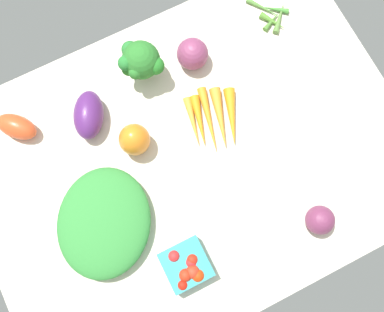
% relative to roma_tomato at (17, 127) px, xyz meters
% --- Properties ---
extents(tablecloth, '(1.04, 0.76, 0.02)m').
position_rel_roma_tomato_xyz_m(tablecloth, '(0.34, -0.25, -0.04)').
color(tablecloth, beige).
rests_on(tablecloth, ground).
extents(roma_tomato, '(0.11, 0.11, 0.06)m').
position_rel_roma_tomato_xyz_m(roma_tomato, '(0.00, 0.00, 0.00)').
color(roma_tomato, '#DB4C24').
rests_on(roma_tomato, tablecloth).
extents(red_onion_near_basket, '(0.07, 0.07, 0.07)m').
position_rel_roma_tomato_xyz_m(red_onion_near_basket, '(0.53, -0.51, 0.01)').
color(red_onion_near_basket, '#712F51').
rests_on(red_onion_near_basket, tablecloth).
extents(okra_pile, '(0.09, 0.13, 0.02)m').
position_rel_roma_tomato_xyz_m(okra_pile, '(0.69, -0.01, -0.02)').
color(okra_pile, '#408331').
rests_on(okra_pile, tablecloth).
extents(leafy_greens_clump, '(0.31, 0.32, 0.06)m').
position_rel_roma_tomato_xyz_m(leafy_greens_clump, '(0.09, -0.30, 0.00)').
color(leafy_greens_clump, '#318437').
rests_on(leafy_greens_clump, tablecloth).
extents(broccoli_head, '(0.10, 0.10, 0.12)m').
position_rel_roma_tomato_xyz_m(broccoli_head, '(0.33, -0.00, 0.05)').
color(broccoli_head, '#96BC86').
rests_on(broccoli_head, tablecloth).
extents(eggplant, '(0.12, 0.14, 0.07)m').
position_rel_roma_tomato_xyz_m(eggplant, '(0.16, -0.05, 0.01)').
color(eggplant, '#532369').
rests_on(eggplant, tablecloth).
extents(carrot_bunch, '(0.15, 0.17, 0.03)m').
position_rel_roma_tomato_xyz_m(carrot_bunch, '(0.43, -0.19, -0.01)').
color(carrot_bunch, orange).
rests_on(carrot_bunch, tablecloth).
extents(bell_pepper_orange, '(0.10, 0.10, 0.09)m').
position_rel_roma_tomato_xyz_m(bell_pepper_orange, '(0.24, -0.16, 0.02)').
color(bell_pepper_orange, orange).
rests_on(bell_pepper_orange, tablecloth).
extents(berry_basket, '(0.10, 0.10, 0.06)m').
position_rel_roma_tomato_xyz_m(berry_basket, '(0.22, -0.47, 0.00)').
color(berry_basket, teal).
rests_on(berry_basket, tablecloth).
extents(red_onion_center, '(0.08, 0.08, 0.08)m').
position_rel_roma_tomato_xyz_m(red_onion_center, '(0.45, -0.03, 0.01)').
color(red_onion_center, '#83395E').
rests_on(red_onion_center, tablecloth).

